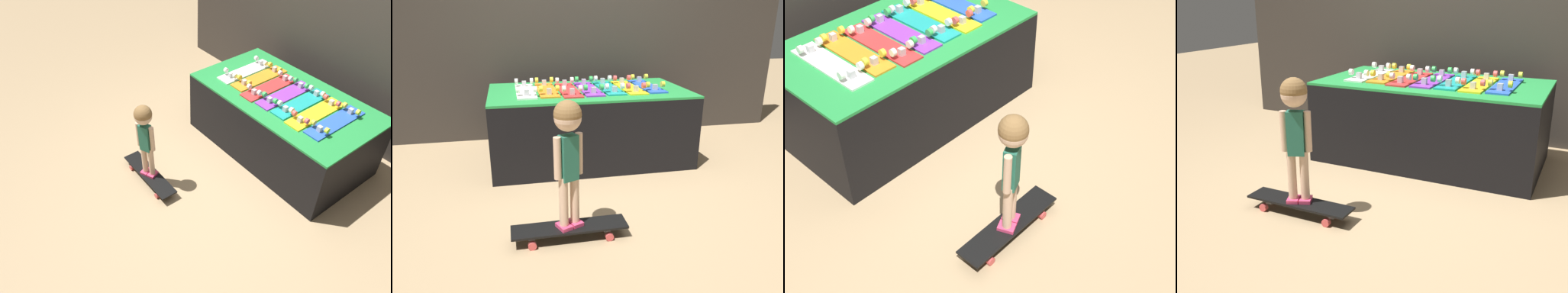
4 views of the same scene
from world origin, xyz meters
TOP-DOWN VIEW (x-y plane):
  - ground_plane at (0.00, 0.00)m, footprint 16.00×16.00m
  - back_wall at (0.00, 1.52)m, footprint 5.01×0.10m
  - display_rack at (0.00, 0.68)m, footprint 1.85×1.03m
  - skateboard_white_on_rack at (-0.59, 0.68)m, footprint 0.18×0.68m
  - skateboard_orange_on_rack at (-0.39, 0.70)m, footprint 0.18×0.68m
  - skateboard_red_on_rack at (-0.20, 0.65)m, footprint 0.18×0.68m
  - skateboard_purple_on_rack at (0.00, 0.67)m, footprint 0.18×0.68m
  - skateboard_teal_on_rack at (0.20, 0.68)m, footprint 0.18×0.68m
  - skateboard_yellow_on_rack at (0.39, 0.67)m, footprint 0.18×0.68m
  - skateboard_blue_on_rack at (0.59, 0.70)m, footprint 0.18×0.68m
  - skateboard_on_floor at (-0.42, -0.73)m, footprint 0.74×0.17m
  - child at (-0.42, -0.73)m, footprint 0.19×0.17m

SIDE VIEW (x-z plane):
  - ground_plane at x=0.00m, z-range 0.00..0.00m
  - skateboard_on_floor at x=-0.42m, z-range 0.03..0.12m
  - display_rack at x=0.00m, z-range 0.00..0.69m
  - child at x=-0.42m, z-range 0.25..1.07m
  - skateboard_white_on_rack at x=-0.59m, z-range 0.66..0.75m
  - skateboard_orange_on_rack at x=-0.39m, z-range 0.66..0.75m
  - skateboard_red_on_rack at x=-0.20m, z-range 0.66..0.75m
  - skateboard_purple_on_rack at x=0.00m, z-range 0.66..0.75m
  - skateboard_teal_on_rack at x=0.20m, z-range 0.66..0.75m
  - skateboard_yellow_on_rack at x=0.39m, z-range 0.66..0.75m
  - skateboard_blue_on_rack at x=0.59m, z-range 0.66..0.75m
  - back_wall at x=0.00m, z-range 0.00..2.52m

